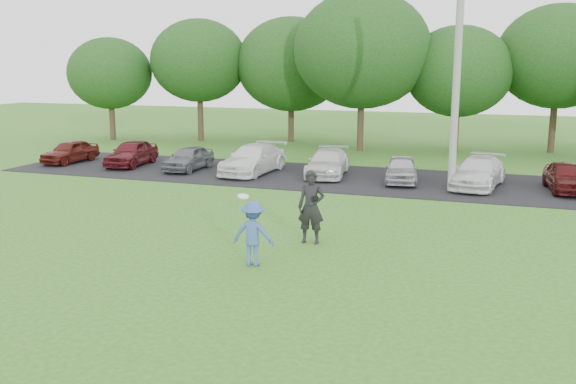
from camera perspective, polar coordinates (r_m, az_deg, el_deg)
name	(u,v)px	position (r m, az deg, el deg)	size (l,w,h in m)	color
ground	(239,275)	(15.18, -4.34, -7.33)	(100.00, 100.00, 0.00)	#30651D
parking_lot	(361,179)	(27.23, 6.53, 1.15)	(32.00, 6.50, 0.03)	black
utility_pole	(457,68)	(24.90, 14.80, 10.57)	(0.28, 0.28, 9.27)	gray
frisbee_player	(253,234)	(15.60, -3.12, -3.71)	(1.07, 0.71, 1.82)	#3A59A3
camera_bystander	(311,207)	(17.46, 2.07, -1.35)	(0.77, 0.54, 2.02)	black
parked_cars	(367,166)	(26.98, 7.00, 2.31)	(30.44, 4.69, 1.25)	#531712
tree_row	(430,61)	(36.17, 12.54, 11.31)	(42.39, 9.85, 8.64)	#38281C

